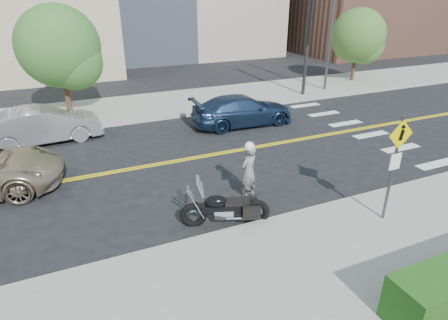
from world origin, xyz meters
TOP-DOWN VIEW (x-y plane):
  - ground_plane at (0.00, 0.00)m, footprint 120.00×120.00m
  - sidewalk_near at (0.00, -7.50)m, footprint 60.00×5.00m
  - sidewalk_far at (0.00, 7.50)m, footprint 60.00×5.00m
  - lamp_post at (12.00, 6.50)m, footprint 0.16×0.16m
  - traffic_light at (10.00, 5.08)m, footprint 0.28×4.50m
  - pedestrian_sign at (4.20, -6.31)m, footprint 0.78×0.08m
  - motorcyclist at (1.41, -3.49)m, footprint 0.76×0.65m
  - motorcycle at (0.13, -4.60)m, footprint 2.50×1.48m
  - parked_car_silver at (-4.43, 4.12)m, footprint 4.77×2.00m
  - parked_car_blue at (4.30, 2.80)m, footprint 4.99×2.17m
  - tree_far_a at (-3.24, 7.84)m, footprint 3.98×3.98m
  - tree_far_b at (15.42, 7.88)m, footprint 3.57×3.57m

SIDE VIEW (x-z plane):
  - ground_plane at x=0.00m, z-range 0.00..0.00m
  - sidewalk_near at x=0.00m, z-range 0.00..0.15m
  - sidewalk_far at x=0.00m, z-range 0.00..0.15m
  - parked_car_blue at x=4.30m, z-range 0.00..1.43m
  - motorcycle at x=0.13m, z-range 0.00..1.46m
  - parked_car_silver at x=-4.43m, z-range 0.00..1.53m
  - motorcyclist at x=1.41m, z-range 0.00..1.86m
  - pedestrian_sign at x=4.20m, z-range 0.46..3.46m
  - tree_far_b at x=15.42m, z-range 0.68..5.61m
  - tree_far_a at x=-3.24m, z-range 0.72..6.17m
  - lamp_post at x=12.00m, z-range 0.15..8.15m
  - traffic_light at x=10.00m, z-range 1.17..8.17m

